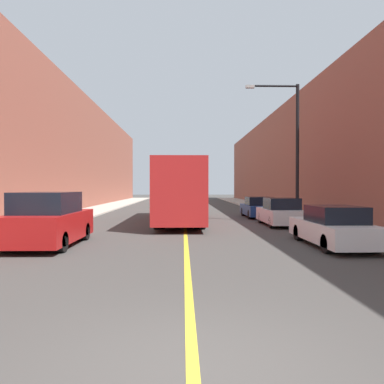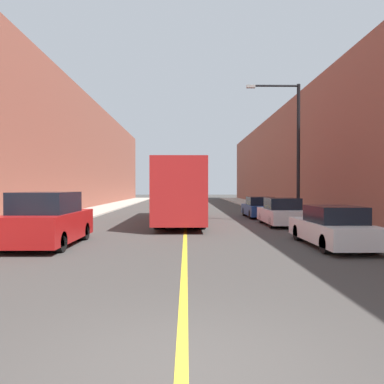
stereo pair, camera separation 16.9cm
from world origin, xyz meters
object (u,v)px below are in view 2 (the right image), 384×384
street_lamp_right (293,142)px  bus (181,191)px  parked_suv_left (48,221)px  car_right_mid (281,213)px  car_right_far (259,208)px  car_right_near (333,228)px

street_lamp_right → bus: bearing=173.8°
parked_suv_left → car_right_mid: 12.23m
bus → street_lamp_right: street_lamp_right is taller
car_right_far → street_lamp_right: 5.76m
parked_suv_left → car_right_far: size_ratio=1.04×
parked_suv_left → car_right_near: bearing=-1.8°
car_right_mid → car_right_far: 5.41m
car_right_far → car_right_mid: bearing=-88.4°
car_right_far → bus: bearing=-149.3°
car_right_mid → street_lamp_right: bearing=54.5°
street_lamp_right → car_right_mid: bearing=-125.5°
street_lamp_right → car_right_far: bearing=107.5°
parked_suv_left → car_right_far: (9.97, 12.26, -0.24)m
car_right_far → street_lamp_right: street_lamp_right is taller
parked_suv_left → car_right_far: 15.81m
car_right_near → car_right_mid: size_ratio=1.11×
car_right_near → car_right_mid: (0.01, 7.17, 0.02)m
bus → car_right_near: bearing=-59.7°
car_right_near → street_lamp_right: (1.09, 8.69, 4.06)m
bus → car_right_far: size_ratio=2.80×
bus → car_right_near: size_ratio=2.60×
car_right_mid → street_lamp_right: street_lamp_right is taller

